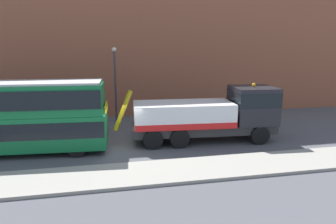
{
  "coord_description": "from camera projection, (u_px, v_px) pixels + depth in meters",
  "views": [
    {
      "loc": [
        -0.82,
        -17.9,
        6.07
      ],
      "look_at": [
        2.96,
        0.29,
        2.0
      ],
      "focal_mm": 33.26,
      "sensor_mm": 36.0,
      "label": 1
    }
  ],
  "objects": [
    {
      "name": "recovery_tow_truck",
      "position": [
        211.0,
        114.0,
        19.58
      ],
      "size": [
        10.22,
        3.25,
        3.67
      ],
      "rotation": [
        0.0,
        0.0,
        -0.07
      ],
      "color": "#2D2D2D",
      "rests_on": "ground_plane"
    },
    {
      "name": "street_lamp",
      "position": [
        115.0,
        78.0,
        24.32
      ],
      "size": [
        0.36,
        0.36,
        5.83
      ],
      "color": "#38383D",
      "rests_on": "ground_plane"
    },
    {
      "name": "building_facade",
      "position": [
        111.0,
        19.0,
        25.42
      ],
      "size": [
        60.0,
        1.5,
        16.0
      ],
      "color": "#935138",
      "rests_on": "ground_plane"
    },
    {
      "name": "double_decker_bus",
      "position": [
        5.0,
        115.0,
        17.13
      ],
      "size": [
        11.16,
        3.3,
        4.06
      ],
      "rotation": [
        0.0,
        0.0,
        -0.07
      ],
      "color": "#146B38",
      "rests_on": "ground_plane"
    },
    {
      "name": "ground_plane",
      "position": [
        121.0,
        148.0,
        18.58
      ],
      "size": [
        120.0,
        120.0,
        0.0
      ],
      "primitive_type": "plane",
      "color": "#4C4C51"
    },
    {
      "name": "near_kerb",
      "position": [
        126.0,
        175.0,
        14.55
      ],
      "size": [
        60.0,
        2.8,
        0.15
      ],
      "primitive_type": "cube",
      "color": "gray",
      "rests_on": "ground_plane"
    }
  ]
}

